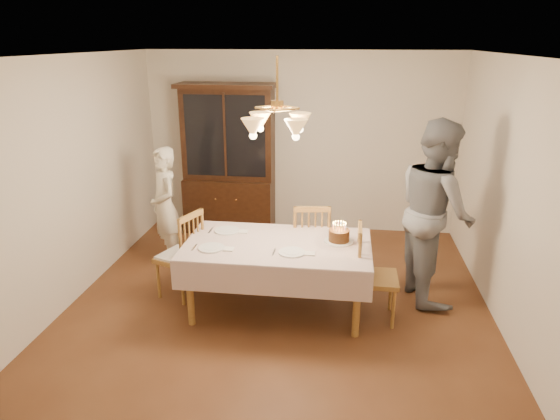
# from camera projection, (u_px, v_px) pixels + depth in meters

# --- Properties ---
(ground) EXTENTS (5.00, 5.00, 0.00)m
(ground) POSITION_uv_depth(u_px,v_px,m) (278.00, 308.00, 5.36)
(ground) COLOR #512B17
(ground) RESTS_ON ground
(room_shell) EXTENTS (5.00, 5.00, 5.00)m
(room_shell) POSITION_uv_depth(u_px,v_px,m) (277.00, 165.00, 4.85)
(room_shell) COLOR white
(room_shell) RESTS_ON ground
(dining_table) EXTENTS (1.90, 1.10, 0.76)m
(dining_table) POSITION_uv_depth(u_px,v_px,m) (277.00, 250.00, 5.14)
(dining_table) COLOR olive
(dining_table) RESTS_ON ground
(china_hutch) EXTENTS (1.38, 0.54, 2.16)m
(china_hutch) POSITION_uv_depth(u_px,v_px,m) (229.00, 162.00, 7.26)
(china_hutch) COLOR black
(china_hutch) RESTS_ON ground
(chair_far_side) EXTENTS (0.50, 0.48, 1.00)m
(chair_far_side) POSITION_uv_depth(u_px,v_px,m) (310.00, 247.00, 5.81)
(chair_far_side) COLOR olive
(chair_far_side) RESTS_ON ground
(chair_left_end) EXTENTS (0.55, 0.56, 1.00)m
(chair_left_end) POSITION_uv_depth(u_px,v_px,m) (180.00, 258.00, 5.51)
(chair_left_end) COLOR olive
(chair_left_end) RESTS_ON ground
(chair_right_end) EXTENTS (0.42, 0.44, 1.00)m
(chair_right_end) POSITION_uv_depth(u_px,v_px,m) (375.00, 279.00, 5.04)
(chair_right_end) COLOR olive
(chair_right_end) RESTS_ON ground
(elderly_woman) EXTENTS (0.62, 0.66, 1.51)m
(elderly_woman) POSITION_uv_depth(u_px,v_px,m) (165.00, 207.00, 6.23)
(elderly_woman) COLOR white
(elderly_woman) RESTS_ON ground
(adult_in_grey) EXTENTS (0.94, 1.11, 1.99)m
(adult_in_grey) POSITION_uv_depth(u_px,v_px,m) (436.00, 211.00, 5.35)
(adult_in_grey) COLOR slate
(adult_in_grey) RESTS_ON ground
(birthday_cake) EXTENTS (0.30, 0.30, 0.21)m
(birthday_cake) POSITION_uv_depth(u_px,v_px,m) (339.00, 236.00, 5.13)
(birthday_cake) COLOR white
(birthday_cake) RESTS_ON dining_table
(place_setting_near_left) EXTENTS (0.41, 0.26, 0.02)m
(place_setting_near_left) POSITION_uv_depth(u_px,v_px,m) (213.00, 248.00, 4.98)
(place_setting_near_left) COLOR white
(place_setting_near_left) RESTS_ON dining_table
(place_setting_near_right) EXTENTS (0.41, 0.26, 0.02)m
(place_setting_near_right) POSITION_uv_depth(u_px,v_px,m) (293.00, 252.00, 4.88)
(place_setting_near_right) COLOR white
(place_setting_near_right) RESTS_ON dining_table
(place_setting_far_left) EXTENTS (0.42, 0.27, 0.02)m
(place_setting_far_left) POSITION_uv_depth(u_px,v_px,m) (228.00, 231.00, 5.43)
(place_setting_far_left) COLOR white
(place_setting_far_left) RESTS_ON dining_table
(chandelier) EXTENTS (0.62, 0.62, 0.73)m
(chandelier) POSITION_uv_depth(u_px,v_px,m) (277.00, 124.00, 4.72)
(chandelier) COLOR #BF8C3F
(chandelier) RESTS_ON ground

